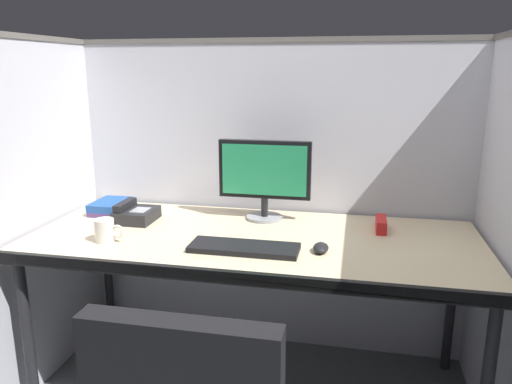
# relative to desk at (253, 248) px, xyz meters

# --- Properties ---
(cubicle_partition_rear) EXTENTS (2.21, 0.06, 1.57)m
(cubicle_partition_rear) POSITION_rel_desk_xyz_m (0.00, 0.46, 0.10)
(cubicle_partition_rear) COLOR silver
(cubicle_partition_rear) RESTS_ON ground
(cubicle_partition_left) EXTENTS (0.06, 1.41, 1.57)m
(cubicle_partition_left) POSITION_rel_desk_xyz_m (-0.99, -0.09, 0.10)
(cubicle_partition_left) COLOR silver
(cubicle_partition_left) RESTS_ON ground
(desk) EXTENTS (1.90, 0.80, 0.74)m
(desk) POSITION_rel_desk_xyz_m (0.00, 0.00, 0.00)
(desk) COLOR beige
(desk) RESTS_ON ground
(monitor_center) EXTENTS (0.43, 0.17, 0.37)m
(monitor_center) POSITION_rel_desk_xyz_m (0.00, 0.26, 0.27)
(monitor_center) COLOR gray
(monitor_center) RESTS_ON desk
(keyboard_main) EXTENTS (0.43, 0.15, 0.02)m
(keyboard_main) POSITION_rel_desk_xyz_m (-0.00, -0.17, 0.06)
(keyboard_main) COLOR black
(keyboard_main) RESTS_ON desk
(computer_mouse) EXTENTS (0.06, 0.10, 0.04)m
(computer_mouse) POSITION_rel_desk_xyz_m (0.30, -0.12, 0.07)
(computer_mouse) COLOR black
(computer_mouse) RESTS_ON desk
(book_stack) EXTENTS (0.16, 0.21, 0.06)m
(book_stack) POSITION_rel_desk_xyz_m (-0.76, 0.21, 0.08)
(book_stack) COLOR #4C3366
(book_stack) RESTS_ON desk
(coffee_mug) EXTENTS (0.13, 0.08, 0.09)m
(coffee_mug) POSITION_rel_desk_xyz_m (-0.58, -0.18, 0.10)
(coffee_mug) COLOR silver
(coffee_mug) RESTS_ON desk
(desk_phone) EXTENTS (0.17, 0.19, 0.09)m
(desk_phone) POSITION_rel_desk_xyz_m (-0.58, 0.11, 0.08)
(desk_phone) COLOR black
(desk_phone) RESTS_ON desk
(red_stapler) EXTENTS (0.04, 0.15, 0.06)m
(red_stapler) POSITION_rel_desk_xyz_m (0.53, 0.20, 0.08)
(red_stapler) COLOR red
(red_stapler) RESTS_ON desk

